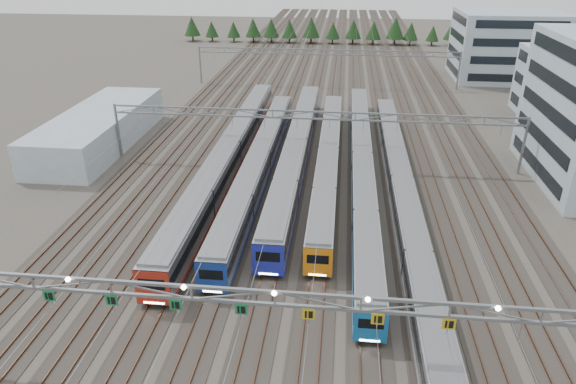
# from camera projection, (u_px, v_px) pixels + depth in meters

# --- Properties ---
(ground) EXTENTS (400.00, 400.00, 0.00)m
(ground) POSITION_uv_depth(u_px,v_px,m) (276.00, 381.00, 36.75)
(ground) COLOR #47423A
(ground) RESTS_ON ground
(track_bed) EXTENTS (54.00, 260.00, 5.42)m
(track_bed) POSITION_uv_depth(u_px,v_px,m) (329.00, 65.00, 125.53)
(track_bed) COLOR #2D2823
(track_bed) RESTS_ON ground
(train_a) EXTENTS (3.09, 61.76, 4.03)m
(train_a) POSITION_uv_depth(u_px,v_px,m) (230.00, 154.00, 70.32)
(train_a) COLOR black
(train_a) RESTS_ON ground
(train_b) EXTENTS (2.87, 53.04, 3.74)m
(train_b) POSITION_uv_depth(u_px,v_px,m) (260.00, 162.00, 67.95)
(train_b) COLOR black
(train_b) RESTS_ON ground
(train_c) EXTENTS (3.01, 56.58, 3.92)m
(train_c) POSITION_uv_depth(u_px,v_px,m) (297.00, 150.00, 71.86)
(train_c) COLOR black
(train_c) RESTS_ON ground
(train_d) EXTENTS (2.74, 51.22, 3.56)m
(train_d) POSITION_uv_depth(u_px,v_px,m) (328.00, 158.00, 69.47)
(train_d) COLOR black
(train_d) RESTS_ON ground
(train_e) EXTENTS (2.65, 65.59, 3.44)m
(train_e) POSITION_uv_depth(u_px,v_px,m) (362.00, 163.00, 68.13)
(train_e) COLOR black
(train_e) RESTS_ON ground
(train_f) EXTENTS (2.61, 66.41, 3.39)m
(train_f) POSITION_uv_depth(u_px,v_px,m) (401.00, 187.00, 61.41)
(train_f) COLOR black
(train_f) RESTS_ON ground
(gantry_near) EXTENTS (56.36, 0.61, 8.08)m
(gantry_near) POSITION_uv_depth(u_px,v_px,m) (274.00, 302.00, 33.56)
(gantry_near) COLOR gray
(gantry_near) RESTS_ON ground
(gantry_mid) EXTENTS (56.36, 0.36, 8.00)m
(gantry_mid) POSITION_uv_depth(u_px,v_px,m) (313.00, 122.00, 69.74)
(gantry_mid) COLOR gray
(gantry_mid) RESTS_ON ground
(gantry_far) EXTENTS (56.36, 0.36, 8.00)m
(gantry_far) POSITION_uv_depth(u_px,v_px,m) (327.00, 56.00, 109.98)
(gantry_far) COLOR gray
(gantry_far) RESTS_ON ground
(depot_bldg_mid) EXTENTS (14.00, 16.00, 11.86)m
(depot_bldg_mid) POSITION_uv_depth(u_px,v_px,m) (568.00, 86.00, 89.03)
(depot_bldg_mid) COLOR #9CB2BB
(depot_bldg_mid) RESTS_ON ground
(depot_bldg_north) EXTENTS (22.00, 18.00, 14.79)m
(depot_bldg_north) POSITION_uv_depth(u_px,v_px,m) (505.00, 45.00, 116.28)
(depot_bldg_north) COLOR #9CB2BB
(depot_bldg_north) RESTS_ON ground
(west_shed) EXTENTS (10.00, 30.00, 5.13)m
(west_shed) POSITION_uv_depth(u_px,v_px,m) (99.00, 128.00, 78.95)
(west_shed) COLOR #9CB2BB
(west_shed) RESTS_ON ground
(treeline) EXTENTS (106.40, 5.60, 7.02)m
(treeline) POSITION_uv_depth(u_px,v_px,m) (351.00, 30.00, 157.87)
(treeline) COLOR #332114
(treeline) RESTS_ON ground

